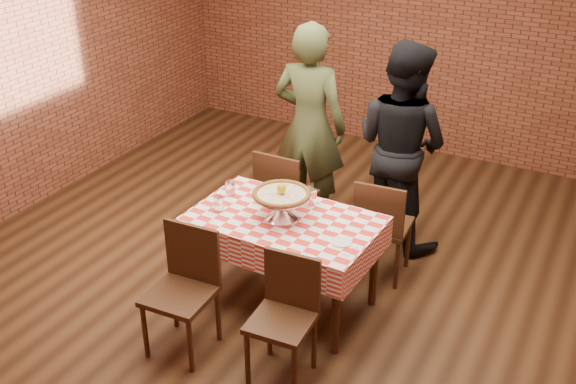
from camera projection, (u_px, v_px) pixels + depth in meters
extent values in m
plane|color=black|center=(284.00, 273.00, 5.66)|extent=(6.00, 6.00, 0.00)
plane|color=brown|center=(414.00, 22.00, 7.35)|extent=(5.50, 0.00, 5.50)
cube|color=#432512|center=(285.00, 262.00, 5.13)|extent=(1.37, 0.86, 0.75)
cylinder|color=beige|center=(282.00, 195.00, 4.87)|extent=(0.46, 0.46, 0.03)
ellipsoid|color=yellow|center=(281.00, 189.00, 4.85)|extent=(0.07, 0.07, 0.08)
cylinder|color=white|center=(219.00, 204.00, 5.03)|extent=(0.08, 0.08, 0.12)
cylinder|color=white|center=(230.00, 188.00, 5.25)|extent=(0.08, 0.08, 0.12)
cylinder|color=white|center=(341.00, 242.00, 4.65)|extent=(0.15, 0.15, 0.01)
cube|color=white|center=(346.00, 254.00, 4.52)|extent=(0.05, 0.04, 0.00)
cube|color=white|center=(354.00, 247.00, 4.60)|extent=(0.06, 0.06, 0.00)
cube|color=silver|center=(309.00, 197.00, 5.10)|extent=(0.12, 0.11, 0.13)
imported|color=#424A28|center=(310.00, 126.00, 6.06)|extent=(0.70, 0.47, 1.87)
imported|color=black|center=(401.00, 145.00, 5.77)|extent=(1.04, 0.92, 1.81)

